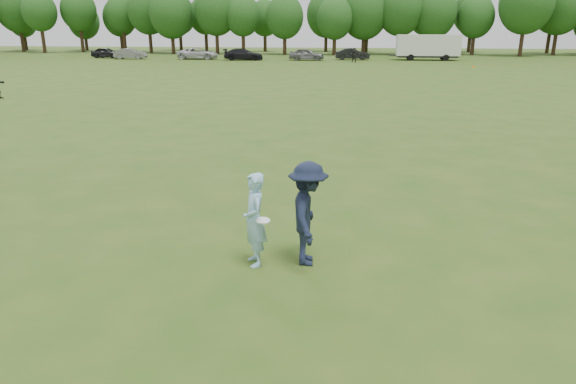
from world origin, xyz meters
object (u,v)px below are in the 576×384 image
at_px(defender, 308,214).
at_px(field_cone, 473,66).
at_px(car_c, 198,54).
at_px(player_far_d, 354,55).
at_px(car_e, 307,54).
at_px(cargo_trailer, 428,46).
at_px(car_b, 130,54).
at_px(car_d, 243,54).
at_px(thrower, 254,220).
at_px(car_a, 106,53).
at_px(car_f, 352,54).

relative_size(defender, field_cone, 6.59).
height_order(defender, field_cone, defender).
bearing_deg(car_c, player_far_d, -103.42).
bearing_deg(car_e, cargo_trailer, -79.04).
bearing_deg(cargo_trailer, field_cone, -74.58).
height_order(player_far_d, car_e, player_far_d).
distance_m(car_b, car_d, 15.59).
height_order(player_far_d, car_d, player_far_d).
xyz_separation_m(thrower, defender, (0.98, 0.18, 0.10)).
relative_size(player_far_d, car_b, 0.41).
bearing_deg(car_e, defender, -171.92).
distance_m(car_c, cargo_trailer, 30.32).
relative_size(defender, car_c, 0.37).
bearing_deg(player_far_d, car_d, 154.17).
height_order(player_far_d, car_a, player_far_d).
bearing_deg(field_cone, car_e, 152.34).
distance_m(car_a, car_c, 13.50).
xyz_separation_m(car_e, field_cone, (18.93, -9.92, -0.62)).
bearing_deg(player_far_d, car_c, 154.12).
distance_m(thrower, car_e, 60.03).
height_order(car_d, car_e, car_e).
bearing_deg(defender, car_c, 14.50).
bearing_deg(defender, car_f, -4.43).
bearing_deg(car_c, defender, -165.28).
xyz_separation_m(car_a, car_e, (28.13, -1.51, 0.06)).
height_order(car_f, cargo_trailer, cargo_trailer).
relative_size(car_b, car_e, 0.94).
distance_m(defender, car_e, 59.94).
relative_size(defender, car_a, 0.47).
bearing_deg(car_a, field_cone, -97.01).
height_order(car_c, cargo_trailer, cargo_trailer).
xyz_separation_m(car_c, car_e, (14.68, -0.44, 0.02)).
distance_m(thrower, car_d, 60.56).
xyz_separation_m(thrower, cargo_trailer, (11.05, 62.09, 0.88)).
distance_m(thrower, field_cone, 51.98).
bearing_deg(car_b, car_f, -93.04).
bearing_deg(field_cone, car_d, 161.18).
height_order(player_far_d, field_cone, player_far_d).
bearing_deg(car_f, field_cone, -135.49).
distance_m(defender, car_b, 66.14).
bearing_deg(car_b, car_c, -91.84).
height_order(car_b, car_c, car_c).
relative_size(defender, car_d, 0.39).
bearing_deg(player_far_d, defender, -106.95).
bearing_deg(thrower, car_f, 155.30).
height_order(car_b, car_f, car_f).
xyz_separation_m(car_c, field_cone, (33.60, -10.36, -0.60)).
bearing_deg(car_d, car_c, 74.99).
relative_size(car_a, field_cone, 13.99).
height_order(defender, car_b, defender).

